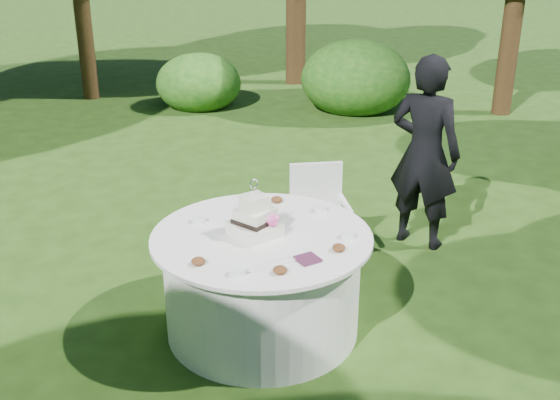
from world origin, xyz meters
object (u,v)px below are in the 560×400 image
object	(u,v)px
table	(262,282)
cake	(255,220)
napkins	(308,259)
guest	(425,153)
chair	(318,210)

from	to	relation	value
table	cake	distance (m)	0.50
napkins	guest	distance (m)	2.16
guest	table	world-z (taller)	guest
cake	table	bearing A→B (deg)	-16.93
chair	cake	bearing A→B (deg)	-146.91
napkins	chair	distance (m)	1.42
napkins	cake	bearing A→B (deg)	102.33
chair	guest	bearing A→B (deg)	-5.93
guest	chair	world-z (taller)	guest
napkins	cake	world-z (taller)	cake
table	napkins	bearing A→B (deg)	-82.15
table	cake	size ratio (longest dim) A/B	3.71
table	chair	size ratio (longest dim) A/B	1.72
guest	chair	xyz separation A→B (m)	(-1.07, 0.11, -0.37)
guest	chair	distance (m)	1.14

